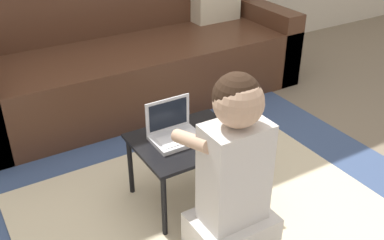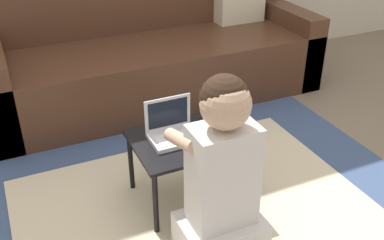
# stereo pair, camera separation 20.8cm
# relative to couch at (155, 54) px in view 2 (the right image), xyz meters

# --- Properties ---
(ground_plane) EXTENTS (16.00, 16.00, 0.00)m
(ground_plane) POSITION_rel_couch_xyz_m (-0.18, -1.20, -0.29)
(ground_plane) COLOR #7F705B
(area_rug) EXTENTS (2.26, 1.90, 0.01)m
(area_rug) POSITION_rel_couch_xyz_m (-0.29, -1.36, -0.29)
(area_rug) COLOR #3D517A
(area_rug) RESTS_ON ground_plane
(couch) EXTENTS (2.22, 0.81, 0.86)m
(couch) POSITION_rel_couch_xyz_m (0.00, 0.00, 0.00)
(couch) COLOR #4C2D1E
(couch) RESTS_ON ground_plane
(laptop_desk) EXTENTS (0.49, 0.39, 0.34)m
(laptop_desk) POSITION_rel_couch_xyz_m (-0.29, -1.17, 0.01)
(laptop_desk) COLOR black
(laptop_desk) RESTS_ON ground_plane
(laptop) EXTENTS (0.22, 0.17, 0.18)m
(laptop) POSITION_rel_couch_xyz_m (-0.34, -1.14, 0.08)
(laptop) COLOR silver
(laptop) RESTS_ON laptop_desk
(computer_mouse) EXTENTS (0.08, 0.09, 0.03)m
(computer_mouse) POSITION_rel_couch_xyz_m (-0.17, -1.18, 0.07)
(computer_mouse) COLOR silver
(computer_mouse) RESTS_ON laptop_desk
(person_seated) EXTENTS (0.34, 0.38, 0.81)m
(person_seated) POSITION_rel_couch_xyz_m (-0.30, -1.54, 0.09)
(person_seated) COLOR silver
(person_seated) RESTS_ON ground_plane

